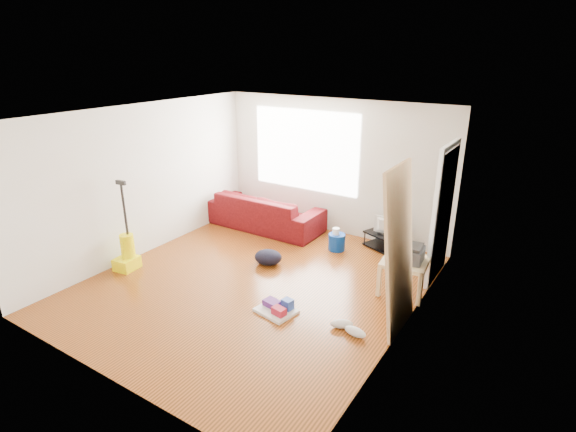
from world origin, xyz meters
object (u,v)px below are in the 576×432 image
Objects in this scene: side_table at (405,265)px; backpack at (268,264)px; bucket at (336,250)px; cleaning_tray at (277,308)px; sofa at (265,227)px; vacuum at (127,253)px; tv_stand at (386,242)px.

backpack is at bearing -171.42° from side_table.
bucket is 0.52× the size of cleaning_tray.
sofa is 1.69m from bucket.
vacuum is (-2.49, -2.43, 0.27)m from bucket.
bucket is (-0.73, -0.47, -0.15)m from tv_stand.
side_table is at bearing 15.51° from vacuum.
bucket is at bearing 38.19° from backpack.
tv_stand reaches higher than bucket.
sofa is 4.12× the size of cleaning_tray.
tv_stand is 4.33m from vacuum.
vacuum reaches higher than sofa.
cleaning_tray is (-0.50, -2.68, -0.09)m from tv_stand.
backpack is (-2.14, -0.32, -0.43)m from side_table.
cleaning_tray reaches higher than bucket.
vacuum is (-0.81, -2.62, 0.27)m from sofa.
tv_stand is at bearing 28.13° from backpack.
side_table is (3.14, -0.98, 0.43)m from sofa.
tv_stand is 0.88m from bucket.
vacuum is (-3.95, -1.64, -0.16)m from side_table.
vacuum is at bearing -135.77° from bucket.
sofa is at bearing 162.63° from side_table.
tv_stand is 1.48m from side_table.
tv_stand is 0.59× the size of vacuum.
cleaning_tray is (0.23, -2.21, 0.05)m from bucket.
side_table is 1.92m from cleaning_tray.
side_table reaches higher than tv_stand.
sofa is 2.72× the size of tv_stand.
tv_stand is 2.12m from backpack.
side_table reaches higher than bucket.
side_table is 4.28m from vacuum.
cleaning_tray is (-1.23, -1.43, -0.37)m from side_table.
side_table is at bearing 49.26° from cleaning_tray.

